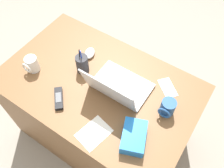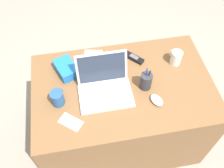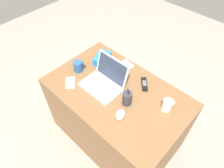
{
  "view_description": "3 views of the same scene",
  "coord_description": "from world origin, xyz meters",
  "px_view_note": "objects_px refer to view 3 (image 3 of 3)",
  "views": [
    {
      "loc": [
        -0.51,
        0.61,
        1.89
      ],
      "look_at": [
        -0.09,
        -0.02,
        0.78
      ],
      "focal_mm": 37.85,
      "sensor_mm": 36.0,
      "label": 1
    },
    {
      "loc": [
        -0.25,
        -0.94,
        2.08
      ],
      "look_at": [
        -0.08,
        -0.03,
        0.8
      ],
      "focal_mm": 40.91,
      "sensor_mm": 36.0,
      "label": 2
    },
    {
      "loc": [
        0.72,
        -0.81,
        2.03
      ],
      "look_at": [
        -0.02,
        -0.03,
        0.83
      ],
      "focal_mm": 32.67,
      "sensor_mm": 36.0,
      "label": 3
    }
  ],
  "objects_px": {
    "coffee_mug_white": "(78,66)",
    "pen_holder": "(127,98)",
    "laptop": "(104,81)",
    "cordless_phone": "(144,84)",
    "snack_bag": "(102,59)",
    "computer_mouse": "(120,114)",
    "coffee_mug_tall": "(167,105)"
  },
  "relations": [
    {
      "from": "pen_holder",
      "to": "snack_bag",
      "type": "relative_size",
      "value": 1.04
    },
    {
      "from": "snack_bag",
      "to": "coffee_mug_tall",
      "type": "bearing_deg",
      "value": -3.56
    },
    {
      "from": "laptop",
      "to": "cordless_phone",
      "type": "height_order",
      "value": "laptop"
    },
    {
      "from": "cordless_phone",
      "to": "pen_holder",
      "type": "relative_size",
      "value": 0.74
    },
    {
      "from": "coffee_mug_white",
      "to": "laptop",
      "type": "bearing_deg",
      "value": 6.19
    },
    {
      "from": "laptop",
      "to": "pen_holder",
      "type": "height_order",
      "value": "laptop"
    },
    {
      "from": "cordless_phone",
      "to": "snack_bag",
      "type": "distance_m",
      "value": 0.48
    },
    {
      "from": "coffee_mug_white",
      "to": "snack_bag",
      "type": "relative_size",
      "value": 0.58
    },
    {
      "from": "cordless_phone",
      "to": "snack_bag",
      "type": "height_order",
      "value": "snack_bag"
    },
    {
      "from": "coffee_mug_tall",
      "to": "cordless_phone",
      "type": "height_order",
      "value": "coffee_mug_tall"
    },
    {
      "from": "pen_holder",
      "to": "computer_mouse",
      "type": "bearing_deg",
      "value": -71.71
    },
    {
      "from": "pen_holder",
      "to": "laptop",
      "type": "bearing_deg",
      "value": 177.15
    },
    {
      "from": "laptop",
      "to": "coffee_mug_tall",
      "type": "relative_size",
      "value": 3.29
    },
    {
      "from": "computer_mouse",
      "to": "pen_holder",
      "type": "xyz_separation_m",
      "value": [
        -0.04,
        0.12,
        0.04
      ]
    },
    {
      "from": "laptop",
      "to": "snack_bag",
      "type": "distance_m",
      "value": 0.3
    },
    {
      "from": "computer_mouse",
      "to": "coffee_mug_tall",
      "type": "bearing_deg",
      "value": 30.23
    },
    {
      "from": "laptop",
      "to": "cordless_phone",
      "type": "bearing_deg",
      "value": 43.29
    },
    {
      "from": "coffee_mug_white",
      "to": "cordless_phone",
      "type": "relative_size",
      "value": 0.76
    },
    {
      "from": "coffee_mug_white",
      "to": "pen_holder",
      "type": "relative_size",
      "value": 0.56
    },
    {
      "from": "coffee_mug_tall",
      "to": "computer_mouse",
      "type": "bearing_deg",
      "value": -126.51
    },
    {
      "from": "laptop",
      "to": "pen_holder",
      "type": "bearing_deg",
      "value": -2.85
    },
    {
      "from": "coffee_mug_tall",
      "to": "snack_bag",
      "type": "distance_m",
      "value": 0.75
    },
    {
      "from": "computer_mouse",
      "to": "coffee_mug_tall",
      "type": "height_order",
      "value": "coffee_mug_tall"
    },
    {
      "from": "coffee_mug_tall",
      "to": "pen_holder",
      "type": "xyz_separation_m",
      "value": [
        -0.26,
        -0.17,
        0.01
      ]
    },
    {
      "from": "coffee_mug_white",
      "to": "pen_holder",
      "type": "distance_m",
      "value": 0.56
    },
    {
      "from": "laptop",
      "to": "computer_mouse",
      "type": "relative_size",
      "value": 3.47
    },
    {
      "from": "pen_holder",
      "to": "snack_bag",
      "type": "height_order",
      "value": "pen_holder"
    },
    {
      "from": "coffee_mug_tall",
      "to": "snack_bag",
      "type": "relative_size",
      "value": 0.58
    },
    {
      "from": "laptop",
      "to": "cordless_phone",
      "type": "distance_m",
      "value": 0.34
    },
    {
      "from": "coffee_mug_white",
      "to": "snack_bag",
      "type": "distance_m",
      "value": 0.24
    },
    {
      "from": "coffee_mug_tall",
      "to": "cordless_phone",
      "type": "distance_m",
      "value": 0.29
    },
    {
      "from": "coffee_mug_white",
      "to": "pen_holder",
      "type": "height_order",
      "value": "pen_holder"
    }
  ]
}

